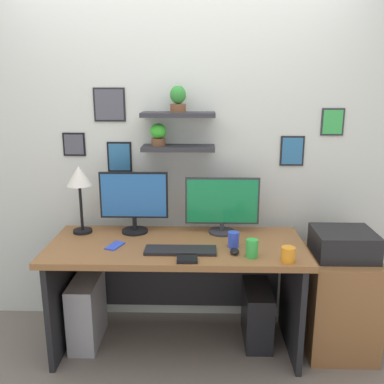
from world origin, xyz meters
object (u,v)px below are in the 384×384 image
(scissors_tray, at_px, (187,259))
(coffee_mug, at_px, (288,254))
(monitor_right, at_px, (222,204))
(computer_tower_left, at_px, (87,311))
(desk, at_px, (177,270))
(computer_mouse, at_px, (235,251))
(pen_cup, at_px, (233,240))
(water_cup, at_px, (252,248))
(keyboard, at_px, (181,250))
(desk_lamp, at_px, (79,181))
(printer, at_px, (344,243))
(computer_tower_right, at_px, (257,314))
(cell_phone, at_px, (115,246))
(drawer_cabinet, at_px, (338,302))
(monitor_left, at_px, (134,200))

(scissors_tray, bearing_deg, coffee_mug, 0.96)
(monitor_right, xyz_separation_m, computer_tower_left, (-0.93, -0.18, -0.72))
(monitor_right, relative_size, coffee_mug, 5.60)
(desk, xyz_separation_m, computer_mouse, (0.36, -0.21, 0.22))
(pen_cup, distance_m, scissors_tray, 0.37)
(water_cup, bearing_deg, keyboard, 171.02)
(pen_cup, relative_size, computer_tower_left, 0.22)
(computer_mouse, distance_m, desk_lamp, 1.14)
(printer, bearing_deg, computer_tower_right, 173.18)
(monitor_right, bearing_deg, computer_tower_right, -28.03)
(cell_phone, xyz_separation_m, coffee_mug, (1.05, -0.21, 0.04))
(computer_mouse, distance_m, computer_tower_right, 0.64)
(keyboard, distance_m, coffee_mug, 0.65)
(desk, height_order, keyboard, keyboard)
(coffee_mug, relative_size, pen_cup, 0.90)
(computer_mouse, bearing_deg, keyboard, 176.97)
(computer_mouse, height_order, drawer_cabinet, computer_mouse)
(scissors_tray, xyz_separation_m, computer_tower_left, (-0.71, 0.32, -0.53))
(keyboard, relative_size, computer_tower_left, 0.95)
(keyboard, relative_size, scissors_tray, 3.67)
(pen_cup, bearing_deg, monitor_right, 102.99)
(desk, height_order, pen_cup, pen_cup)
(water_cup, bearing_deg, pen_cup, 122.46)
(computer_mouse, bearing_deg, monitor_left, 150.78)
(printer, xyz_separation_m, computer_tower_left, (-1.71, 0.02, -0.52))
(desk_lamp, distance_m, computer_tower_right, 1.53)
(cell_phone, height_order, coffee_mug, coffee_mug)
(desk, xyz_separation_m, scissors_tray, (0.08, -0.34, 0.22))
(scissors_tray, height_order, drawer_cabinet, scissors_tray)
(keyboard, height_order, scissors_tray, scissors_tray)
(water_cup, height_order, computer_tower_right, water_cup)
(desk_lamp, height_order, drawer_cabinet, desk_lamp)
(computer_mouse, bearing_deg, printer, 13.86)
(desk_lamp, bearing_deg, cell_phone, -42.75)
(water_cup, bearing_deg, cell_phone, 170.33)
(cell_phone, height_order, pen_cup, pen_cup)
(monitor_left, bearing_deg, coffee_mug, -26.75)
(desk_lamp, bearing_deg, monitor_right, 1.33)
(coffee_mug, relative_size, scissors_tray, 0.75)
(monitor_right, relative_size, cell_phone, 3.60)
(desk_lamp, bearing_deg, drawer_cabinet, -5.69)
(keyboard, xyz_separation_m, computer_mouse, (0.33, -0.02, 0.01))
(computer_mouse, xyz_separation_m, computer_tower_left, (-0.99, 0.19, -0.53))
(printer, relative_size, computer_tower_left, 0.82)
(desk_lamp, xyz_separation_m, computer_tower_right, (1.22, -0.11, -0.92))
(computer_tower_right, bearing_deg, monitor_right, 151.97)
(coffee_mug, bearing_deg, computer_mouse, 159.10)
(monitor_left, bearing_deg, keyboard, -46.58)
(desk_lamp, bearing_deg, keyboard, -25.50)
(desk, distance_m, printer, 1.10)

